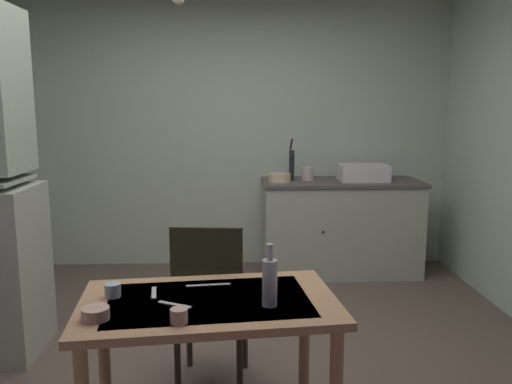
{
  "coord_description": "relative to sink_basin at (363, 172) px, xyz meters",
  "views": [
    {
      "loc": [
        0.09,
        -2.93,
        1.58
      ],
      "look_at": [
        0.2,
        0.07,
        1.08
      ],
      "focal_mm": 36.48,
      "sensor_mm": 36.0,
      "label": 1
    }
  ],
  "objects": [
    {
      "name": "wall_back",
      "position": [
        -1.25,
        0.37,
        0.35
      ],
      "size": [
        4.38,
        0.1,
        2.61
      ],
      "primitive_type": "cube",
      "color": "beige",
      "rests_on": "ground"
    },
    {
      "name": "chair_far_side",
      "position": [
        -1.32,
        -2.04,
        -0.46
      ],
      "size": [
        0.44,
        0.44,
        0.96
      ],
      "color": "#332A1E",
      "rests_on": "ground"
    },
    {
      "name": "table_knife",
      "position": [
        -1.31,
        -2.42,
        -0.22
      ],
      "size": [
        0.21,
        0.04,
        0.0
      ],
      "primitive_type": "cube",
      "rotation": [
        0.0,
        0.0,
        3.26
      ],
      "color": "silver",
      "rests_on": "dining_table"
    },
    {
      "name": "ground_plane",
      "position": [
        -1.25,
        -1.83,
        -0.96
      ],
      "size": [
        5.29,
        5.29,
        0.0
      ],
      "primitive_type": "plane",
      "color": "brown"
    },
    {
      "name": "teaspoon_near_bowl",
      "position": [
        -1.44,
        -2.66,
        -0.22
      ],
      "size": [
        0.15,
        0.09,
        0.0
      ],
      "primitive_type": "cube",
      "rotation": [
        0.0,
        0.0,
        2.68
      ],
      "color": "beige",
      "rests_on": "dining_table"
    },
    {
      "name": "glass_bottle",
      "position": [
        -1.03,
        -2.67,
        -0.11
      ],
      "size": [
        0.06,
        0.06,
        0.27
      ],
      "color": "#B7BCC1",
      "rests_on": "dining_table"
    },
    {
      "name": "serving_bowl_wide",
      "position": [
        -1.73,
        -2.79,
        -0.19
      ],
      "size": [
        0.11,
        0.11,
        0.05
      ],
      "primitive_type": "cylinder",
      "color": "tan",
      "rests_on": "dining_table"
    },
    {
      "name": "hand_pump",
      "position": [
        -0.66,
        0.05,
        0.09
      ],
      "size": [
        0.05,
        0.27,
        0.39
      ],
      "color": "#232328",
      "rests_on": "counter_cabinet"
    },
    {
      "name": "counter_cabinet",
      "position": [
        -0.2,
        -0.0,
        -0.52
      ],
      "size": [
        1.47,
        0.64,
        0.88
      ],
      "color": "#ACB1A0",
      "rests_on": "ground"
    },
    {
      "name": "mixing_bowl_counter",
      "position": [
        -0.78,
        -0.05,
        -0.04
      ],
      "size": [
        0.21,
        0.21,
        0.08
      ],
      "primitive_type": "cylinder",
      "color": "beige",
      "rests_on": "counter_cabinet"
    },
    {
      "name": "sink_basin",
      "position": [
        0.0,
        0.0,
        0.0
      ],
      "size": [
        0.44,
        0.34,
        0.15
      ],
      "color": "white",
      "rests_on": "counter_cabinet"
    },
    {
      "name": "mug_dark",
      "position": [
        -1.72,
        -2.55,
        -0.19
      ],
      "size": [
        0.07,
        0.07,
        0.06
      ],
      "primitive_type": "cylinder",
      "color": "#9EB2C6",
      "rests_on": "dining_table"
    },
    {
      "name": "stoneware_crock",
      "position": [
        -0.51,
        0.04,
        -0.01
      ],
      "size": [
        0.11,
        0.11,
        0.13
      ],
      "primitive_type": "cylinder",
      "color": "beige",
      "rests_on": "counter_cabinet"
    },
    {
      "name": "mug_tall",
      "position": [
        -1.4,
        -2.84,
        -0.19
      ],
      "size": [
        0.07,
        0.07,
        0.06
      ],
      "primitive_type": "cylinder",
      "color": "tan",
      "rests_on": "dining_table"
    },
    {
      "name": "teaspoon_by_cup",
      "position": [
        -1.55,
        -2.51,
        -0.22
      ],
      "size": [
        0.04,
        0.15,
        0.0
      ],
      "primitive_type": "cube",
      "rotation": [
        0.0,
        0.0,
        4.86
      ],
      "color": "beige",
      "rests_on": "dining_table"
    },
    {
      "name": "dining_table",
      "position": [
        -1.3,
        -2.6,
        -0.33
      ],
      "size": [
        1.18,
        0.79,
        0.74
      ],
      "color": "tan",
      "rests_on": "ground"
    }
  ]
}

